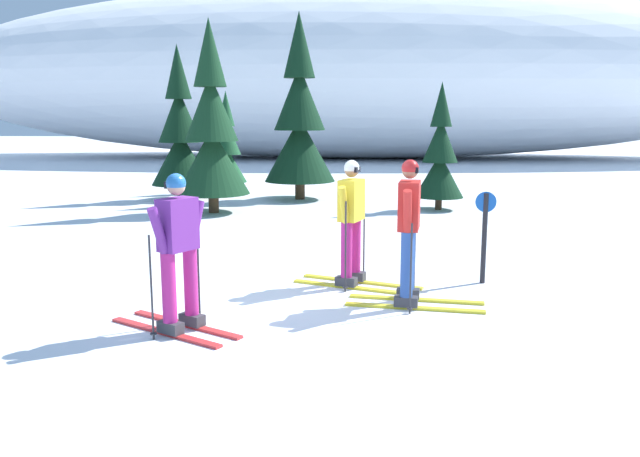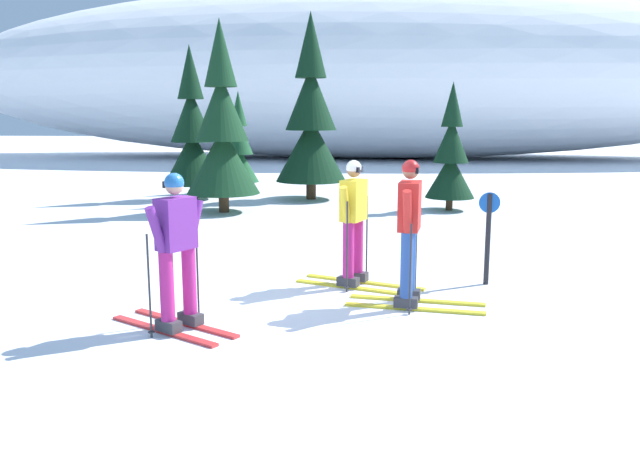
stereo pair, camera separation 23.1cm
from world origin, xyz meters
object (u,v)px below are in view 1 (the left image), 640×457
at_px(pine_tree_far_left, 180,136).
at_px(pine_tree_far_right, 440,157).
at_px(pine_tree_center_left, 227,150).
at_px(pine_tree_center, 212,133).
at_px(pine_tree_center_right, 300,122).
at_px(trail_marker_post, 485,231).
at_px(skier_purple_jacket, 178,251).
at_px(skier_red_jacket, 409,229).
at_px(skier_yellow_jacket, 352,221).

bearing_deg(pine_tree_far_left, pine_tree_far_right, -11.92).
distance_m(pine_tree_center_left, pine_tree_center, 4.13).
relative_size(pine_tree_center_left, pine_tree_center_right, 0.60).
relative_size(pine_tree_far_right, trail_marker_post, 2.42).
distance_m(skier_purple_jacket, pine_tree_center_left, 12.55).
bearing_deg(pine_tree_far_left, pine_tree_center_left, 63.46).
xyz_separation_m(pine_tree_center, trail_marker_post, (5.17, -6.09, -1.14)).
height_order(pine_tree_far_left, pine_tree_center_left, pine_tree_far_left).
xyz_separation_m(skier_red_jacket, pine_tree_center_left, (-4.58, 11.23, 0.31)).
bearing_deg(pine_tree_center_left, skier_yellow_jacket, -69.52).
distance_m(skier_yellow_jacket, pine_tree_far_left, 9.86).
bearing_deg(pine_tree_center_right, trail_marker_post, -68.79).
relative_size(pine_tree_far_left, trail_marker_post, 3.26).
relative_size(skier_purple_jacket, trail_marker_post, 1.34).
height_order(skier_red_jacket, pine_tree_far_right, pine_tree_far_right).
xyz_separation_m(skier_yellow_jacket, pine_tree_center, (-3.36, 6.32, 0.99)).
bearing_deg(trail_marker_post, skier_purple_jacket, -148.24).
height_order(pine_tree_center, pine_tree_center_right, pine_tree_center_right).
bearing_deg(skier_purple_jacket, pine_tree_far_left, 105.69).
distance_m(skier_red_jacket, pine_tree_far_left, 10.94).
bearing_deg(skier_yellow_jacket, pine_tree_center, 118.01).
height_order(skier_purple_jacket, pine_tree_center_left, pine_tree_center_left).
bearing_deg(skier_yellow_jacket, skier_red_jacket, -50.62).
height_order(pine_tree_center_left, pine_tree_center, pine_tree_center).
height_order(pine_tree_center_left, pine_tree_far_right, pine_tree_far_right).
bearing_deg(skier_red_jacket, pine_tree_center_right, 103.03).
bearing_deg(pine_tree_far_right, skier_red_jacket, -99.34).
relative_size(pine_tree_center, pine_tree_far_right, 1.46).
height_order(skier_yellow_jacket, trail_marker_post, skier_yellow_jacket).
height_order(skier_purple_jacket, pine_tree_far_left, pine_tree_far_left).
height_order(skier_red_jacket, pine_tree_center_right, pine_tree_center_right).
bearing_deg(skier_yellow_jacket, pine_tree_far_right, 74.22).
bearing_deg(skier_red_jacket, pine_tree_far_left, 120.07).
bearing_deg(skier_red_jacket, pine_tree_far_right, 80.66).
bearing_deg(pine_tree_far_right, pine_tree_center, -171.22).
relative_size(pine_tree_far_left, pine_tree_center_left, 1.38).
bearing_deg(pine_tree_center, skier_purple_jacket, -79.31).
bearing_deg(skier_purple_jacket, pine_tree_center, 100.69).
relative_size(skier_red_jacket, pine_tree_far_left, 0.43).
bearing_deg(pine_tree_far_right, trail_marker_post, -91.77).
bearing_deg(skier_purple_jacket, pine_tree_center_left, 99.55).
xyz_separation_m(skier_yellow_jacket, pine_tree_center_left, (-3.87, 10.37, 0.37)).
bearing_deg(skier_yellow_jacket, skier_purple_jacket, -131.88).
xyz_separation_m(pine_tree_center, pine_tree_center_right, (1.81, 2.56, 0.21)).
height_order(pine_tree_far_left, trail_marker_post, pine_tree_far_left).
xyz_separation_m(skier_purple_jacket, pine_tree_center, (-1.57, 8.32, 0.99)).
bearing_deg(skier_red_jacket, pine_tree_center_left, 112.17).
distance_m(pine_tree_center, trail_marker_post, 8.07).
height_order(skier_red_jacket, trail_marker_post, skier_red_jacket).
relative_size(pine_tree_center_left, pine_tree_center, 0.67).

